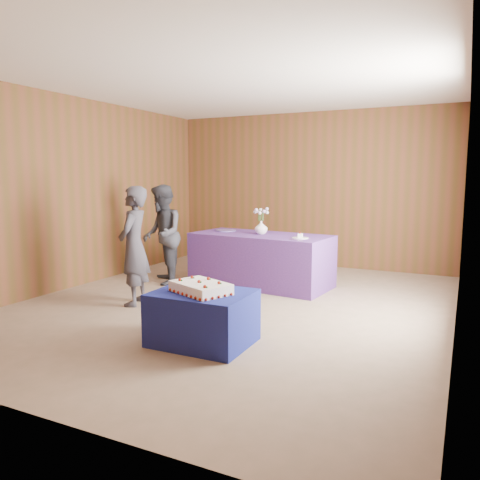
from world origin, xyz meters
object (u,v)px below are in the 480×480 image
Objects in this scene: cake_table at (203,318)px; sheet_cake at (201,288)px; vase at (261,227)px; guest_right at (162,235)px; serving_table at (261,260)px; guest_left at (134,246)px.

sheet_cake is at bearing -84.11° from cake_table.
vase is (-0.48, 2.50, 0.60)m from cake_table.
cake_table is at bearing -79.17° from vase.
sheet_cake is 2.69m from guest_right.
cake_table is 0.30m from sheet_cake.
cake_table is 2.70m from guest_right.
cake_table is 0.61× the size of guest_right.
vase is (-0.00, 0.02, 0.47)m from serving_table.
sheet_cake is 2.59m from vase.
sheet_cake is at bearing -72.97° from serving_table.
vase reaches higher than serving_table.
guest_left reaches higher than serving_table.
sheet_cake is 1.70m from guest_left.
guest_left is (-0.98, -1.67, -0.11)m from vase.
serving_table reaches higher than sheet_cake.
guest_right reaches higher than vase.
guest_left reaches higher than vase.
sheet_cake is at bearing 41.77° from guest_left.
serving_table is at bearing 100.40° from cake_table.
guest_left is at bearing -114.41° from serving_table.
guest_right is at bearing -179.36° from guest_left.
serving_table is (-0.47, 2.48, 0.12)m from cake_table.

